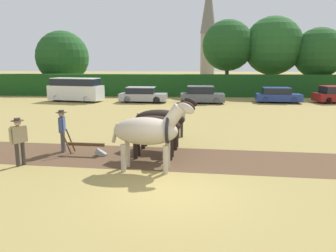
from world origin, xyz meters
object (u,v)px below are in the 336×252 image
Objects in this scene: church_spire at (208,25)px; draft_horse_lead_left at (149,131)px; tree_center at (273,46)px; farmer_at_plow at (62,127)px; tree_left at (63,57)px; parked_car_center at (278,95)px; plow at (89,147)px; farmer_beside_team at (180,119)px; tree_center_right at (319,53)px; draft_horse_trail_left at (162,119)px; parked_car_center_left at (202,95)px; tree_center_left at (228,46)px; parked_van at (76,90)px; farmer_onlooker_left at (19,138)px; parked_car_left at (143,95)px; parked_car_center_right at (336,95)px; draft_horse_lead_right at (157,126)px.

church_spire is 7.17× the size of draft_horse_lead_left.
tree_center is 0.42× the size of church_spire.
farmer_at_plow is at bearing -119.17° from tree_center.
tree_left is 1.81× the size of parked_car_center.
plow is 1.10× the size of farmer_beside_team.
tree_left is 4.58× the size of farmer_beside_team.
tree_center_right is 0.35× the size of church_spire.
parked_car_center_left is (2.23, 16.19, -0.55)m from draft_horse_trail_left.
tree_center_left is 1.59× the size of parked_van.
tree_center_left is 30.58m from farmer_onlooker_left.
parked_car_left is (0.86, 17.36, -0.37)m from farmer_at_plow.
tree_center_left is at bearing 82.71° from draft_horse_lead_left.
tree_center is 32.23m from church_spire.
parked_car_center is at bearing -83.29° from church_spire.
farmer_onlooker_left is 0.40× the size of parked_car_left.
parked_car_left is (-8.74, -9.09, -4.91)m from tree_center_left.
parked_car_left is at bearing -157.03° from tree_center_right.
church_spire is (-0.82, 31.20, 5.50)m from tree_center_left.
parked_car_center_right is (14.68, 17.31, -0.55)m from draft_horse_trail_left.
draft_horse_trail_left reaches higher than parked_car_center.
draft_horse_trail_left reaches higher than farmer_beside_team.
tree_left is 20.43m from parked_car_center_left.
parked_car_left is at bearing -173.68° from parked_car_center.
draft_horse_trail_left is at bearing -97.22° from parked_car_center_left.
tree_center_left is 2.06× the size of parked_car_center.
tree_center reaches higher than farmer_onlooker_left.
parked_car_left is at bearing -41.80° from tree_left.
tree_left is at bearing 120.08° from draft_horse_lead_left.
draft_horse_trail_left is 1.60× the size of farmer_at_plow.
parked_car_center_left reaches higher than plow.
farmer_onlooker_left is at bearing -99.18° from church_spire.
parked_car_center_right is at bearing -17.79° from tree_left.
tree_center reaches higher than plow.
draft_horse_trail_left reaches higher than parked_car_center_left.
church_spire is at bearing 87.26° from parked_car_center_left.
plow is at bearing -84.32° from farmer_beside_team.
farmer_beside_team is at bearing -123.50° from tree_center_right.
plow is at bearing -141.62° from parked_car_center_right.
farmer_at_plow reaches higher than farmer_beside_team.
parked_car_left is 5.53m from parked_car_center_left.
draft_horse_lead_right is 23.95m from parked_car_center_right.
draft_horse_trail_left is 0.53× the size of parked_van.
farmer_onlooker_left is (-4.90, -1.32, -0.24)m from draft_horse_lead_right.
church_spire is 11.92× the size of farmer_onlooker_left.
parked_car_center is at bearing -98.90° from tree_center.
tree_left reaches higher than farmer_onlooker_left.
tree_center is 2.23× the size of parked_car_center_left.
plow is (11.95, -28.12, -3.98)m from tree_left.
farmer_onlooker_left is at bearing -118.83° from tree_center.
parked_car_center_left is (5.52, -0.25, 0.05)m from parked_car_left.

